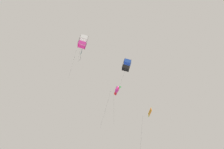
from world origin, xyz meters
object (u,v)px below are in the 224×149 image
kite_diamond_far_centre (150,112)px  kite_delta_upper_right (118,89)px  kite_box_near_right (127,65)px  kite_fish_near_left (117,90)px  kite_diamond_mid_left (81,52)px  kite_box_low_drifter (83,42)px

kite_diamond_far_centre → kite_delta_upper_right: 14.05m
kite_box_near_right → kite_fish_near_left: (0.25, 5.14, -3.60)m
kite_box_near_right → kite_diamond_mid_left: size_ratio=0.76×
kite_box_low_drifter → kite_delta_upper_right: bearing=-38.8°
kite_diamond_far_centre → kite_diamond_mid_left: (-10.96, 8.67, 14.37)m
kite_box_low_drifter → kite_box_near_right: kite_box_low_drifter is taller
kite_box_near_right → kite_diamond_mid_left: kite_diamond_mid_left is taller
kite_diamond_far_centre → kite_box_low_drifter: size_ratio=1.58×
kite_box_near_right → kite_fish_near_left: size_ratio=0.58×
kite_box_near_right → kite_delta_upper_right: bearing=12.1°
kite_delta_upper_right → kite_diamond_far_centre: bearing=170.6°
kite_diamond_far_centre → kite_fish_near_left: 10.35m
kite_delta_upper_right → kite_box_near_right: bearing=152.7°
kite_fish_near_left → kite_diamond_mid_left: kite_diamond_mid_left is taller
kite_box_low_drifter → kite_box_near_right: size_ratio=1.06×
kite_box_near_right → kite_fish_near_left: bearing=23.7°
kite_diamond_far_centre → kite_fish_near_left: kite_fish_near_left is taller
kite_box_near_right → kite_diamond_mid_left: bearing=79.2°
kite_delta_upper_right → kite_diamond_mid_left: 12.37m
kite_box_near_right → kite_delta_upper_right: size_ratio=0.58×
kite_diamond_far_centre → kite_diamond_mid_left: size_ratio=1.27×
kite_diamond_mid_left → kite_box_near_right: bearing=-127.2°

